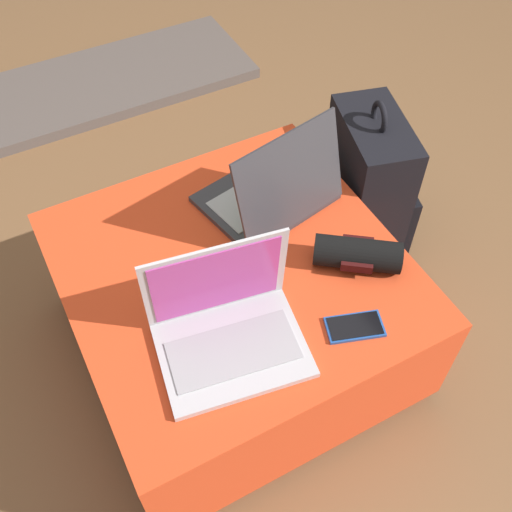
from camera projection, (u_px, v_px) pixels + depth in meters
ground_plane at (237, 345)px, 1.78m from camera, size 14.00×14.00×0.00m
ottoman at (236, 309)px, 1.63m from camera, size 0.82×0.83×0.38m
laptop_near at (227, 326)px, 1.31m from camera, size 0.35×0.29×0.25m
laptop_far at (273, 192)px, 1.57m from camera, size 0.37×0.32×0.27m
cell_phone at (355, 327)px, 1.37m from camera, size 0.15×0.11×0.01m
backpack at (368, 190)px, 1.86m from camera, size 0.29×0.35×0.56m
wrist_brace at (357, 254)px, 1.46m from camera, size 0.22×0.19×0.08m
fireplace_hearth at (88, 88)px, 2.55m from camera, size 1.40×0.50×0.04m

